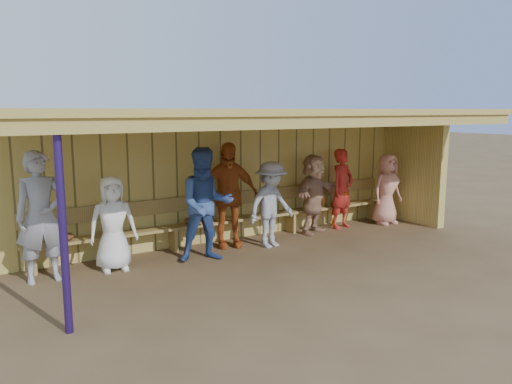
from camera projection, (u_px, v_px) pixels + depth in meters
ground at (267, 254)px, 8.70m from camera, size 90.00×90.00×0.00m
player_a at (41, 217)px, 7.17m from camera, size 0.71×0.47×1.93m
player_b at (113, 223)px, 7.73m from camera, size 0.77×0.54×1.49m
player_c at (206, 205)px, 8.20m from camera, size 1.07×0.92×1.89m
player_d at (228, 195)px, 9.05m from camera, size 1.21×0.77×1.92m
player_e at (271, 205)px, 9.05m from camera, size 1.10×0.75×1.57m
player_f at (314, 194)px, 10.07m from camera, size 1.57×1.01×1.62m
player_g at (342, 189)px, 10.53m from camera, size 0.69×0.52×1.68m
player_h at (387, 189)px, 10.90m from camera, size 0.76×0.50×1.55m
dugout_structure at (264, 153)px, 9.20m from camera, size 8.80×3.20×2.50m
bench at (235, 213)px, 9.54m from camera, size 7.60×0.34×0.93m
dugout_equipment at (180, 224)px, 8.81m from camera, size 6.98×0.62×0.80m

